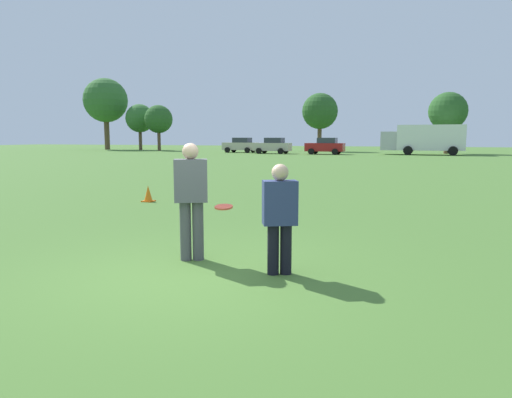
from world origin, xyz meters
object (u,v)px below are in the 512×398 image
Objects in this scene: frisbee at (224,207)px; parked_car_center at (325,146)px; parked_car_near_left at (241,145)px; box_truck at (424,138)px; traffic_cone at (148,194)px; parked_car_mid_left at (273,146)px; player_defender at (280,213)px; player_thrower at (191,195)px.

parked_car_center reaches higher than frisbee.
box_truck is at bearing -0.30° from parked_car_near_left.
frisbee is 7.43m from traffic_cone.
player_defender is at bearing -72.51° from parked_car_mid_left.
parked_car_center is (-2.36, 39.30, 0.69)m from traffic_cone.
box_truck is (21.20, -0.11, 0.83)m from parked_car_near_left.
frisbee is 0.06× the size of parked_car_mid_left.
player_defender is 0.36× the size of parked_car_center.
player_defender is at bearing -92.57° from box_truck.
traffic_cone is 0.11× the size of parked_car_near_left.
parked_car_mid_left is (-8.48, 39.46, 0.69)m from traffic_cone.
traffic_cone is at bearing -77.86° from parked_car_mid_left.
player_defender is at bearing -44.93° from traffic_cone.
frisbee is at bearing -80.87° from parked_car_center.
player_defender is at bearing -68.09° from parked_car_near_left.
traffic_cone is 0.11× the size of parked_car_mid_left.
player_defender is 0.36× the size of parked_car_near_left.
traffic_cone is 0.06× the size of box_truck.
parked_car_near_left is (-13.31, 41.68, 0.69)m from traffic_cone.
parked_car_center is (10.95, -2.37, 0.00)m from parked_car_near_left.
frisbee is (0.59, -0.12, -0.14)m from player_thrower.
frisbee is at bearing -73.51° from parked_car_mid_left.
traffic_cone is at bearing 127.90° from player_thrower.
box_truck reaches higher than parked_car_near_left.
frisbee is 45.47m from parked_car_center.
player_defender is at bearing -10.36° from player_thrower.
parked_car_mid_left reaches higher than player_thrower.
parked_car_near_left is at bearing 179.70° from box_truck.
player_thrower is 1.53m from player_defender.
player_defender reaches higher than frisbee.
parked_car_center is at bearing 99.13° from frisbee.
parked_car_mid_left is at bearing 106.49° from frisbee.
parked_car_center is 10.53m from box_truck.
parked_car_center is at bearing -12.23° from parked_car_near_left.
player_defender is 8.16m from traffic_cone.
parked_car_center is (-6.62, 44.77, -0.10)m from player_thrower.
player_thrower is 3.77× the size of traffic_cone.
player_thrower is 47.18m from box_truck.
player_thrower is 46.70m from parked_car_mid_left.
parked_car_near_left is (-17.57, 47.15, -0.10)m from player_thrower.
parked_car_center is (-8.12, 45.05, 0.07)m from player_defender.
parked_car_center is at bearing 100.22° from player_defender.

